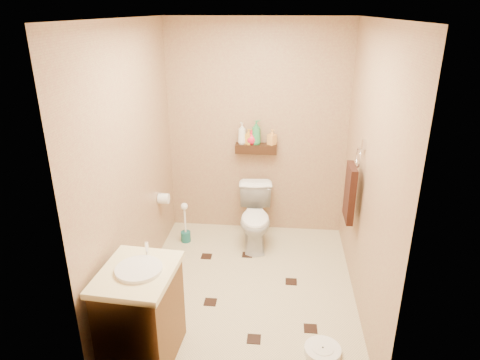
# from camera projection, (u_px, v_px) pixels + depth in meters

# --- Properties ---
(ground) EXTENTS (2.50, 2.50, 0.00)m
(ground) POSITION_uv_depth(u_px,v_px,m) (247.00, 288.00, 4.05)
(ground) COLOR beige
(ground) RESTS_ON ground
(wall_back) EXTENTS (2.00, 0.04, 2.40)m
(wall_back) POSITION_uv_depth(u_px,v_px,m) (257.00, 131.00, 4.76)
(wall_back) COLOR tan
(wall_back) RESTS_ON ground
(wall_front) EXTENTS (2.00, 0.04, 2.40)m
(wall_front) POSITION_uv_depth(u_px,v_px,m) (229.00, 246.00, 2.45)
(wall_front) COLOR tan
(wall_front) RESTS_ON ground
(wall_left) EXTENTS (0.04, 2.50, 2.40)m
(wall_left) POSITION_uv_depth(u_px,v_px,m) (132.00, 166.00, 3.70)
(wall_left) COLOR tan
(wall_left) RESTS_ON ground
(wall_right) EXTENTS (0.04, 2.50, 2.40)m
(wall_right) POSITION_uv_depth(u_px,v_px,m) (369.00, 174.00, 3.51)
(wall_right) COLOR tan
(wall_right) RESTS_ON ground
(ceiling) EXTENTS (2.00, 2.50, 0.02)m
(ceiling) POSITION_uv_depth(u_px,v_px,m) (248.00, 18.00, 3.16)
(ceiling) COLOR white
(ceiling) RESTS_ON wall_back
(wall_shelf) EXTENTS (0.46, 0.14, 0.10)m
(wall_shelf) POSITION_uv_depth(u_px,v_px,m) (256.00, 148.00, 4.75)
(wall_shelf) COLOR black
(wall_shelf) RESTS_ON wall_back
(floor_accents) EXTENTS (1.16, 1.36, 0.01)m
(floor_accents) POSITION_uv_depth(u_px,v_px,m) (251.00, 290.00, 4.02)
(floor_accents) COLOR black
(floor_accents) RESTS_ON ground
(toilet) EXTENTS (0.42, 0.68, 0.66)m
(toilet) POSITION_uv_depth(u_px,v_px,m) (256.00, 218.00, 4.69)
(toilet) COLOR white
(toilet) RESTS_ON ground
(vanity) EXTENTS (0.56, 0.66, 0.88)m
(vanity) POSITION_uv_depth(u_px,v_px,m) (141.00, 313.00, 3.13)
(vanity) COLOR brown
(vanity) RESTS_ON ground
(bathroom_scale) EXTENTS (0.29, 0.29, 0.06)m
(bathroom_scale) POSITION_uv_depth(u_px,v_px,m) (323.00, 351.00, 3.28)
(bathroom_scale) COLOR white
(bathroom_scale) RESTS_ON ground
(toilet_brush) EXTENTS (0.11, 0.11, 0.48)m
(toilet_brush) POSITION_uv_depth(u_px,v_px,m) (185.00, 228.00, 4.81)
(toilet_brush) COLOR #175D5C
(toilet_brush) RESTS_ON ground
(towel_ring) EXTENTS (0.12, 0.30, 0.76)m
(towel_ring) POSITION_uv_depth(u_px,v_px,m) (351.00, 190.00, 3.84)
(towel_ring) COLOR silver
(towel_ring) RESTS_ON wall_right
(toilet_paper) EXTENTS (0.12, 0.11, 0.12)m
(toilet_paper) POSITION_uv_depth(u_px,v_px,m) (164.00, 198.00, 4.52)
(toilet_paper) COLOR white
(toilet_paper) RESTS_ON wall_left
(bottle_a) EXTENTS (0.13, 0.13, 0.24)m
(bottle_a) POSITION_uv_depth(u_px,v_px,m) (242.00, 133.00, 4.70)
(bottle_a) COLOR silver
(bottle_a) RESTS_ON wall_shelf
(bottle_b) EXTENTS (0.10, 0.10, 0.17)m
(bottle_b) POSITION_uv_depth(u_px,v_px,m) (248.00, 136.00, 4.71)
(bottle_b) COLOR gold
(bottle_b) RESTS_ON wall_shelf
(bottle_c) EXTENTS (0.17, 0.17, 0.16)m
(bottle_c) POSITION_uv_depth(u_px,v_px,m) (252.00, 137.00, 4.71)
(bottle_c) COLOR red
(bottle_c) RESTS_ON wall_shelf
(bottle_d) EXTENTS (0.15, 0.15, 0.27)m
(bottle_d) POSITION_uv_depth(u_px,v_px,m) (256.00, 132.00, 4.68)
(bottle_d) COLOR #2E8B4B
(bottle_d) RESTS_ON wall_shelf
(bottle_e) EXTENTS (0.11, 0.11, 0.17)m
(bottle_e) POSITION_uv_depth(u_px,v_px,m) (272.00, 137.00, 4.68)
(bottle_e) COLOR #E49D4C
(bottle_e) RESTS_ON wall_shelf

